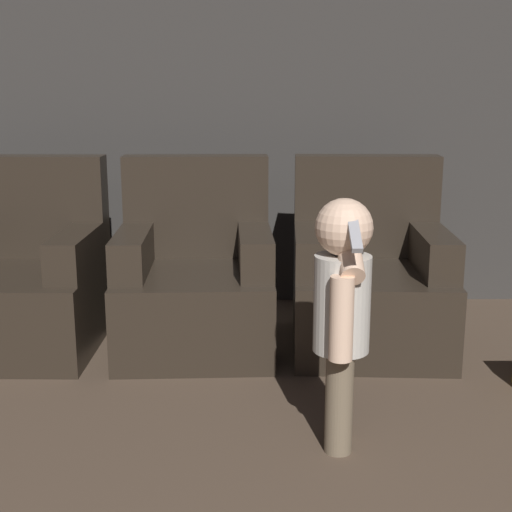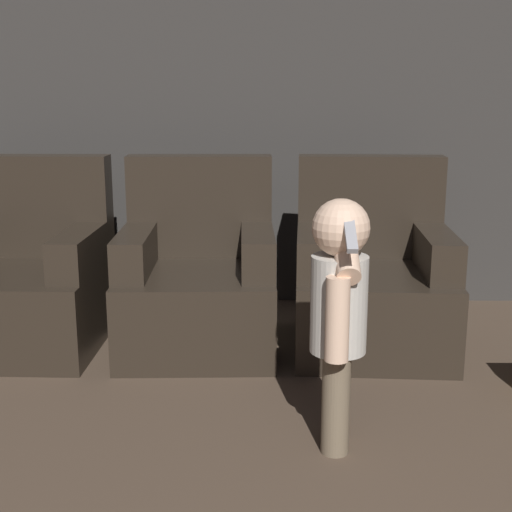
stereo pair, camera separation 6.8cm
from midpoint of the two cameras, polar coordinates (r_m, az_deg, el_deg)
name	(u,v)px [view 2 (the right image)]	position (r m, az deg, el deg)	size (l,w,h in m)	color
wall_back	(272,89)	(4.34, 1.73, 13.23)	(8.40, 0.05, 2.60)	#33302D
armchair_left	(27,282)	(3.85, -17.36, -2.00)	(0.79, 0.83, 0.96)	black
armchair_middle	(198,283)	(3.67, -4.12, -2.14)	(0.79, 0.83, 0.96)	black
armchair_right	(372,283)	(3.70, 9.77, -2.15)	(0.81, 0.85, 0.96)	black
person_toddler	(339,305)	(2.56, 7.42, -3.90)	(0.20, 0.36, 0.93)	brown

